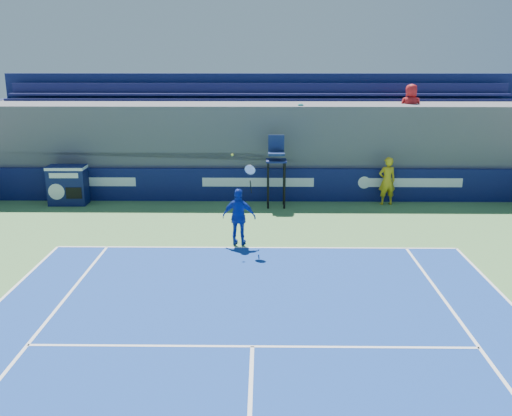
{
  "coord_description": "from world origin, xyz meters",
  "views": [
    {
      "loc": [
        0.19,
        -2.94,
        5.16
      ],
      "look_at": [
        0.0,
        11.5,
        1.25
      ],
      "focal_mm": 40.0,
      "sensor_mm": 36.0,
      "label": 1
    }
  ],
  "objects_px": {
    "ball_person": "(387,181)",
    "match_clock": "(68,184)",
    "umpire_chair": "(276,163)",
    "tennis_player": "(239,217)"
  },
  "relations": [
    {
      "from": "ball_person",
      "to": "tennis_player",
      "type": "relative_size",
      "value": 0.66
    },
    {
      "from": "umpire_chair",
      "to": "ball_person",
      "type": "bearing_deg",
      "value": 4.45
    },
    {
      "from": "ball_person",
      "to": "match_clock",
      "type": "bearing_deg",
      "value": -9.02
    },
    {
      "from": "ball_person",
      "to": "umpire_chair",
      "type": "relative_size",
      "value": 0.68
    },
    {
      "from": "umpire_chair",
      "to": "tennis_player",
      "type": "xyz_separation_m",
      "value": [
        -1.11,
        -4.16,
        -0.71
      ]
    },
    {
      "from": "tennis_player",
      "to": "match_clock",
      "type": "bearing_deg",
      "value": 145.06
    },
    {
      "from": "ball_person",
      "to": "match_clock",
      "type": "xyz_separation_m",
      "value": [
        -11.22,
        -0.12,
        -0.12
      ]
    },
    {
      "from": "match_clock",
      "to": "ball_person",
      "type": "bearing_deg",
      "value": 0.63
    },
    {
      "from": "match_clock",
      "to": "tennis_player",
      "type": "distance_m",
      "value": 7.58
    },
    {
      "from": "umpire_chair",
      "to": "match_clock",
      "type": "bearing_deg",
      "value": 178.6
    }
  ]
}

